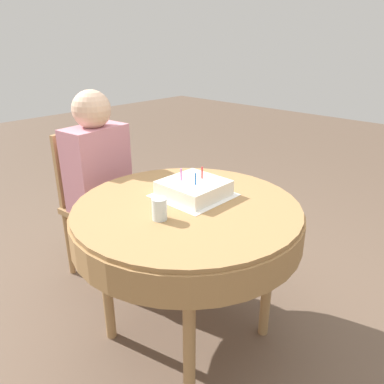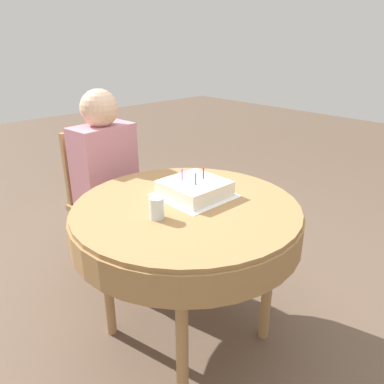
% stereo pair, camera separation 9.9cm
% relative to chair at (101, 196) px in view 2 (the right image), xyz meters
% --- Properties ---
extents(ground_plane, '(12.00, 12.00, 0.00)m').
position_rel_chair_xyz_m(ground_plane, '(-0.05, -0.85, -0.50)').
color(ground_plane, brown).
extents(dining_table, '(1.03, 1.03, 0.74)m').
position_rel_chair_xyz_m(dining_table, '(-0.05, -0.85, 0.15)').
color(dining_table, '#9E7547').
rests_on(dining_table, ground_plane).
extents(chair, '(0.41, 0.41, 0.91)m').
position_rel_chair_xyz_m(chair, '(0.00, 0.00, 0.00)').
color(chair, '#A37A4C').
rests_on(chair, ground_plane).
extents(person, '(0.38, 0.32, 1.16)m').
position_rel_chair_xyz_m(person, '(0.01, -0.09, 0.21)').
color(person, '#DBB293').
rests_on(person, ground_plane).
extents(napkin, '(0.32, 0.32, 0.00)m').
position_rel_chair_xyz_m(napkin, '(0.05, -0.80, 0.24)').
color(napkin, white).
rests_on(napkin, dining_table).
extents(birthday_cake, '(0.27, 0.27, 0.13)m').
position_rel_chair_xyz_m(birthday_cake, '(0.05, -0.80, 0.28)').
color(birthday_cake, white).
rests_on(birthday_cake, dining_table).
extents(drinking_glass, '(0.06, 0.06, 0.09)m').
position_rel_chair_xyz_m(drinking_glass, '(-0.23, -0.87, 0.29)').
color(drinking_glass, silver).
rests_on(drinking_glass, dining_table).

